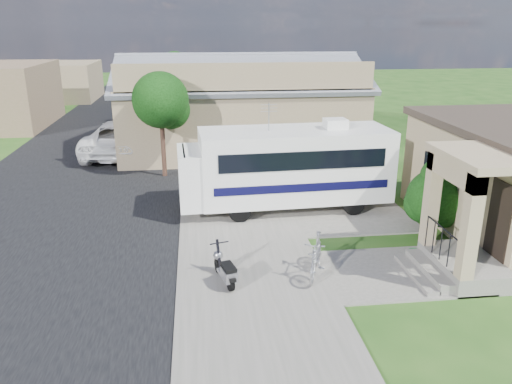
{
  "coord_description": "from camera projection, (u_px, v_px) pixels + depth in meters",
  "views": [
    {
      "loc": [
        -2.34,
        -12.62,
        6.46
      ],
      "look_at": [
        -0.5,
        2.5,
        1.3
      ],
      "focal_mm": 35.0,
      "sensor_mm": 36.0,
      "label": 1
    }
  ],
  "objects": [
    {
      "name": "street_tree_a",
      "position": [
        163.0,
        103.0,
        21.24
      ],
      "size": [
        2.44,
        2.4,
        4.58
      ],
      "color": "black",
      "rests_on": "ground"
    },
    {
      "name": "bicycle",
      "position": [
        316.0,
        258.0,
        13.23
      ],
      "size": [
        1.16,
        1.92,
        1.12
      ],
      "primitive_type": "imported",
      "rotation": [
        0.0,
        0.0,
        -0.37
      ],
      "color": "#95959C",
      "rests_on": "ground"
    },
    {
      "name": "driveway_slab",
      "position": [
        303.0,
        205.0,
        18.6
      ],
      "size": [
        7.0,
        6.0,
        0.05
      ],
      "primitive_type": "cube",
      "color": "#625F58",
      "rests_on": "ground"
    },
    {
      "name": "street_slab",
      "position": [
        84.0,
        172.0,
        22.74
      ],
      "size": [
        9.0,
        80.0,
        0.02
      ],
      "primitive_type": "cube",
      "color": "black",
      "rests_on": "ground"
    },
    {
      "name": "garden_hose",
      "position": [
        415.0,
        255.0,
        14.46
      ],
      "size": [
        0.42,
        0.42,
        0.19
      ],
      "primitive_type": "cylinder",
      "color": "#156D2A",
      "rests_on": "ground"
    },
    {
      "name": "motorhome",
      "position": [
        287.0,
        165.0,
        17.8
      ],
      "size": [
        7.59,
        2.72,
        3.84
      ],
      "rotation": [
        0.0,
        0.0,
        0.05
      ],
      "color": "white",
      "rests_on": "ground"
    },
    {
      "name": "walk_slab",
      "position": [
        399.0,
        272.0,
        13.6
      ],
      "size": [
        4.0,
        3.0,
        0.05
      ],
      "primitive_type": "cube",
      "color": "#625F58",
      "rests_on": "ground"
    },
    {
      "name": "street_tree_b",
      "position": [
        172.0,
        76.0,
        30.6
      ],
      "size": [
        2.44,
        2.4,
        4.73
      ],
      "color": "black",
      "rests_on": "ground"
    },
    {
      "name": "scooter",
      "position": [
        225.0,
        270.0,
        12.85
      ],
      "size": [
        0.67,
        1.45,
        0.97
      ],
      "rotation": [
        0.0,
        0.0,
        0.25
      ],
      "color": "black",
      "rests_on": "ground"
    },
    {
      "name": "warehouse",
      "position": [
        239.0,
        111.0,
        26.7
      ],
      "size": [
        12.5,
        8.4,
        5.04
      ],
      "color": "#826C51",
      "rests_on": "ground"
    },
    {
      "name": "street_tree_c",
      "position": [
        176.0,
        68.0,
        39.15
      ],
      "size": [
        2.44,
        2.4,
        4.42
      ],
      "color": "black",
      "rests_on": "ground"
    },
    {
      "name": "van",
      "position": [
        134.0,
        116.0,
        31.78
      ],
      "size": [
        2.94,
        5.91,
        1.65
      ],
      "primitive_type": "imported",
      "rotation": [
        0.0,
        0.0,
        0.11
      ],
      "color": "white",
      "rests_on": "ground"
    },
    {
      "name": "ground",
      "position": [
        284.0,
        262.0,
        14.2
      ],
      "size": [
        120.0,
        120.0,
        0.0
      ],
      "primitive_type": "plane",
      "color": "#1B4612"
    },
    {
      "name": "sidewalk_slab",
      "position": [
        226.0,
        167.0,
        23.48
      ],
      "size": [
        4.0,
        80.0,
        0.06
      ],
      "primitive_type": "cube",
      "color": "#625F58",
      "rests_on": "ground"
    },
    {
      "name": "distant_bldg_near",
      "position": [
        50.0,
        81.0,
        43.94
      ],
      "size": [
        8.0,
        7.0,
        3.2
      ],
      "primitive_type": "cube",
      "color": "#826C51",
      "rests_on": "ground"
    },
    {
      "name": "shrub",
      "position": [
        436.0,
        194.0,
        15.98
      ],
      "size": [
        2.0,
        1.91,
        2.46
      ],
      "color": "black",
      "rests_on": "ground"
    },
    {
      "name": "pickup_truck",
      "position": [
        124.0,
        137.0,
        25.69
      ],
      "size": [
        3.93,
        6.84,
        1.79
      ],
      "primitive_type": "imported",
      "rotation": [
        0.0,
        0.0,
        2.99
      ],
      "color": "white",
      "rests_on": "ground"
    }
  ]
}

